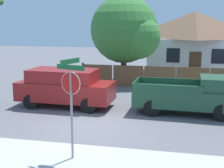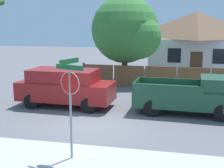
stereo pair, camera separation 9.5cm
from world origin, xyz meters
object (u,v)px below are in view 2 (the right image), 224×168
at_px(red_suv, 66,87).
at_px(stop_sign, 70,92).
at_px(oak_tree, 128,31).
at_px(orange_pickup, 191,95).
at_px(house, 196,41).

xyz_separation_m(red_suv, stop_sign, (2.38, -5.75, 1.10)).
height_order(oak_tree, orange_pickup, oak_tree).
xyz_separation_m(house, orange_pickup, (-0.60, -13.09, -1.76)).
bearing_deg(house, stop_sign, -102.99).
bearing_deg(house, oak_tree, -127.44).
distance_m(red_suv, orange_pickup, 6.13).
xyz_separation_m(house, red_suv, (-6.72, -13.09, -1.63)).
relative_size(orange_pickup, stop_sign, 1.57).
distance_m(oak_tree, orange_pickup, 8.48).
distance_m(oak_tree, red_suv, 7.59).
bearing_deg(orange_pickup, oak_tree, 123.31).
distance_m(house, orange_pickup, 13.23).
bearing_deg(house, orange_pickup, -92.62).
relative_size(house, red_suv, 1.65).
relative_size(oak_tree, stop_sign, 1.93).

